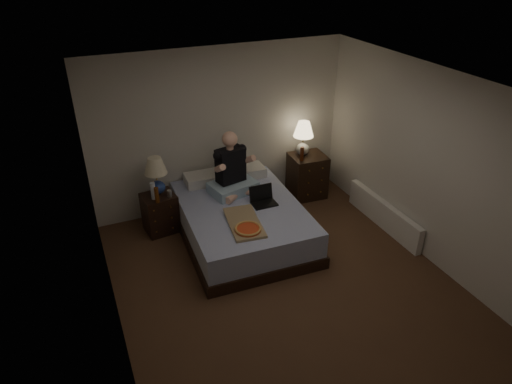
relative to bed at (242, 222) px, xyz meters
name	(u,v)px	position (x,y,z in m)	size (l,w,h in m)	color
floor	(285,283)	(0.11, -1.14, -0.26)	(4.00, 4.50, 0.00)	brown
ceiling	(292,87)	(0.11, -1.14, 2.24)	(4.00, 4.50, 0.00)	white
wall_back	(221,129)	(0.11, 1.11, 0.99)	(4.00, 2.50, 0.00)	silver
wall_front	(428,337)	(0.11, -3.39, 0.99)	(4.00, 2.50, 0.00)	silver
wall_left	(104,238)	(-1.89, -1.14, 0.99)	(4.50, 2.50, 0.00)	silver
wall_right	(427,166)	(2.11, -1.14, 0.99)	(4.50, 2.50, 0.00)	silver
bed	(242,222)	(0.00, 0.00, 0.00)	(1.59, 2.12, 0.53)	#5260A5
nightstand_left	(160,213)	(-1.02, 0.65, 0.03)	(0.45, 0.41, 0.59)	black
nightstand_right	(307,176)	(1.46, 0.73, 0.10)	(0.56, 0.50, 0.72)	black
lamp_left	(156,176)	(-1.00, 0.72, 0.60)	(0.32, 0.32, 0.56)	navy
lamp_right	(303,138)	(1.39, 0.81, 0.74)	(0.32, 0.32, 0.56)	#999991
water_bottle	(153,191)	(-1.09, 0.58, 0.45)	(0.07, 0.07, 0.25)	white
soda_can	(169,193)	(-0.88, 0.55, 0.37)	(0.07, 0.07, 0.10)	beige
beer_bottle_left	(157,195)	(-1.07, 0.46, 0.44)	(0.06, 0.06, 0.23)	#592C0C
beer_bottle_right	(302,154)	(1.27, 0.61, 0.57)	(0.06, 0.06, 0.23)	#52200B
person	(232,163)	(0.03, 0.42, 0.73)	(0.66, 0.52, 0.93)	black
laptop	(264,197)	(0.30, -0.09, 0.38)	(0.34, 0.28, 0.24)	black
pizza_box	(248,229)	(-0.17, -0.63, 0.30)	(0.40, 0.76, 0.08)	tan
radiator	(384,215)	(2.04, -0.57, -0.06)	(0.10, 1.60, 0.40)	white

